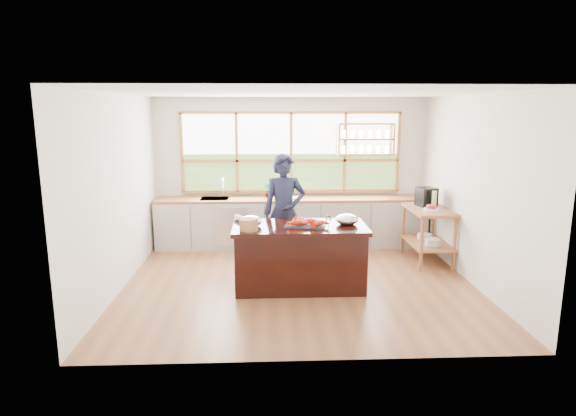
{
  "coord_description": "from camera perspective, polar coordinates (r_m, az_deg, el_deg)",
  "views": [
    {
      "loc": [
        -0.45,
        -6.66,
        2.47
      ],
      "look_at": [
        -0.15,
        0.15,
        1.08
      ],
      "focal_mm": 30.0,
      "sensor_mm": 36.0,
      "label": 1
    }
  ],
  "objects": [
    {
      "name": "mixing_bowl_right",
      "position": [
        6.77,
        6.99,
        -1.36
      ],
      "size": [
        0.32,
        0.32,
        0.15
      ],
      "primitive_type": "ellipsoid",
      "color": "silver",
      "rests_on": "island"
    },
    {
      "name": "right_shelf_unit",
      "position": [
        8.21,
        16.3,
        -2.06
      ],
      "size": [
        0.62,
        1.1,
        0.9
      ],
      "color": "#A8663A",
      "rests_on": "ground_plane"
    },
    {
      "name": "parchment_roll",
      "position": [
        6.94,
        -5.58,
        -1.26
      ],
      "size": [
        0.22,
        0.3,
        0.08
      ],
      "primitive_type": "cylinder",
      "rotation": [
        1.57,
        0.0,
        0.53
      ],
      "color": "white",
      "rests_on": "island"
    },
    {
      "name": "cook",
      "position": [
        7.47,
        -0.44,
        -0.52
      ],
      "size": [
        0.69,
        0.48,
        1.82
      ],
      "primitive_type": "imported",
      "rotation": [
        0.0,
        0.0,
        0.07
      ],
      "color": "#191C34",
      "rests_on": "ground_plane"
    },
    {
      "name": "wicker_basket",
      "position": [
        6.4,
        -4.68,
        -1.96
      ],
      "size": [
        0.25,
        0.25,
        0.16
      ],
      "primitive_type": "cylinder",
      "color": "#AE7646",
      "rests_on": "island"
    },
    {
      "name": "island",
      "position": [
        6.78,
        1.38,
        -5.75
      ],
      "size": [
        1.85,
        0.9,
        0.9
      ],
      "color": "black",
      "rests_on": "ground_plane"
    },
    {
      "name": "ground_plane",
      "position": [
        7.12,
        1.25,
        -8.76
      ],
      "size": [
        5.0,
        5.0,
        0.0
      ],
      "primitive_type": "plane",
      "color": "brown"
    },
    {
      "name": "back_counter",
      "position": [
        8.84,
        0.33,
        -1.63
      ],
      "size": [
        4.9,
        0.63,
        0.9
      ],
      "color": "#B6B3AD",
      "rests_on": "ground_plane"
    },
    {
      "name": "wine_glass",
      "position": [
        6.32,
        4.83,
        -1.38
      ],
      "size": [
        0.08,
        0.08,
        0.22
      ],
      "color": "white",
      "rests_on": "island"
    },
    {
      "name": "fruit_bowl",
      "position": [
        7.91,
        16.63,
        -0.07
      ],
      "size": [
        0.23,
        0.23,
        0.11
      ],
      "color": "silver",
      "rests_on": "right_shelf_unit"
    },
    {
      "name": "potted_plant",
      "position": [
        8.78,
        -2.5,
        2.11
      ],
      "size": [
        0.16,
        0.12,
        0.27
      ],
      "primitive_type": "imported",
      "rotation": [
        0.0,
        0.0,
        -0.19
      ],
      "color": "slate",
      "rests_on": "back_counter"
    },
    {
      "name": "slate_board",
      "position": [
        6.64,
        2.06,
        -2.07
      ],
      "size": [
        0.61,
        0.49,
        0.02
      ],
      "primitive_type": "cube",
      "rotation": [
        0.0,
        0.0,
        -0.18
      ],
      "color": "black",
      "rests_on": "island"
    },
    {
      "name": "espresso_machine",
      "position": [
        8.29,
        16.07,
        1.27
      ],
      "size": [
        0.33,
        0.35,
        0.31
      ],
      "primitive_type": "cube",
      "rotation": [
        0.0,
        0.0,
        0.23
      ],
      "color": "black",
      "rests_on": "right_shelf_unit"
    },
    {
      "name": "lobster_pile",
      "position": [
        6.63,
        2.26,
        -1.66
      ],
      "size": [
        0.52,
        0.44,
        0.08
      ],
      "color": "red",
      "rests_on": "slate_board"
    },
    {
      "name": "cutting_board",
      "position": [
        8.75,
        0.23,
        1.26
      ],
      "size": [
        0.44,
        0.36,
        0.01
      ],
      "primitive_type": "cube",
      "rotation": [
        0.0,
        0.0,
        -0.16
      ],
      "color": "#6FCE44",
      "rests_on": "back_counter"
    },
    {
      "name": "mixing_bowl_left",
      "position": [
        6.64,
        -4.46,
        -1.58
      ],
      "size": [
        0.32,
        0.32,
        0.15
      ],
      "primitive_type": "ellipsoid",
      "color": "silver",
      "rests_on": "island"
    },
    {
      "name": "wine_bottle",
      "position": [
        8.09,
        16.93,
        0.91
      ],
      "size": [
        0.08,
        0.08,
        0.3
      ],
      "primitive_type": "cylinder",
      "rotation": [
        0.0,
        0.0,
        0.1
      ],
      "color": "#ABC662",
      "rests_on": "right_shelf_unit"
    },
    {
      "name": "room_shell",
      "position": [
        7.23,
        1.24,
        5.83
      ],
      "size": [
        5.02,
        4.52,
        2.71
      ],
      "color": "silver",
      "rests_on": "ground_plane"
    }
  ]
}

